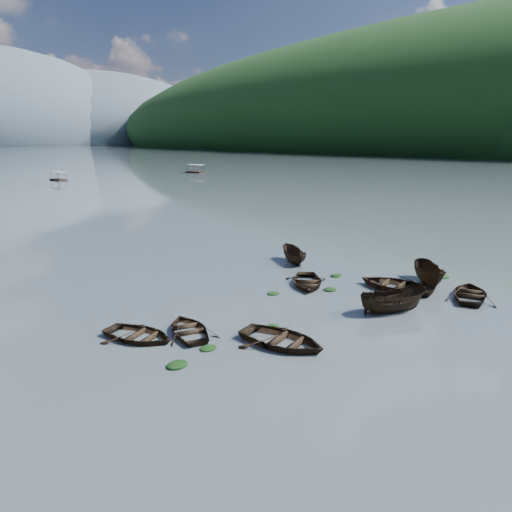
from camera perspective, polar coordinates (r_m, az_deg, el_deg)
ground_plane at (r=25.95m, az=17.44°, el=-9.42°), size 2400.00×2400.00×0.00m
right_hill_far at (r=533.73m, az=25.01°, el=12.08°), size 520.00×1200.00×190.00m
haze_mtn_d at (r=973.92m, az=-19.82°, el=13.07°), size 520.00×520.00×220.00m
rowboat_0 at (r=23.76m, az=3.26°, el=-11.02°), size 4.53×5.43×0.97m
rowboat_1 at (r=25.33m, az=-8.37°, el=-9.48°), size 3.71×4.48×0.80m
rowboat_2 at (r=29.14m, az=16.64°, el=-6.68°), size 4.67×3.32×1.69m
rowboat_3 at (r=33.43m, az=17.01°, el=-3.97°), size 4.77×5.83×1.05m
rowboat_4 at (r=33.51m, az=25.17°, el=-4.70°), size 5.35×4.78×0.91m
rowboat_5 at (r=35.38m, az=20.75°, el=-3.27°), size 4.43×4.43×1.76m
rowboat_6 at (r=25.14m, az=-14.42°, el=-9.99°), size 4.36×4.91×0.84m
rowboat_7 at (r=33.01m, az=6.38°, el=-3.64°), size 5.24×5.33×0.90m
rowboat_8 at (r=38.90m, az=4.69°, el=-0.79°), size 2.96×4.13×1.50m
weed_clump_0 at (r=22.04m, az=-9.80°, el=-13.38°), size 1.06×0.87×0.23m
weed_clump_1 at (r=25.72m, az=2.00°, el=-8.94°), size 0.92×0.74×0.20m
weed_clump_2 at (r=29.77m, az=17.74°, el=-6.32°), size 1.02×0.82×0.22m
weed_clump_3 at (r=32.17m, az=9.24°, el=-4.23°), size 0.96×0.81×0.21m
weed_clump_4 at (r=37.40m, az=22.38°, el=-2.50°), size 0.99×0.78×0.20m
weed_clump_5 at (r=23.43m, az=-5.99°, el=-11.46°), size 0.92×0.74×0.19m
weed_clump_6 at (r=31.02m, az=2.20°, el=-4.76°), size 0.89×0.74×0.18m
weed_clump_7 at (r=35.47m, az=9.99°, el=-2.49°), size 0.96×0.77×0.21m
pontoon_centre at (r=126.25m, az=-23.45°, el=8.67°), size 2.87×5.63×2.07m
pontoon_right at (r=143.44m, az=-7.57°, el=10.29°), size 3.50×6.48×2.36m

